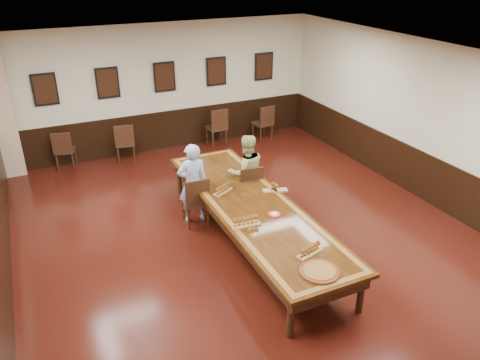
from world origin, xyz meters
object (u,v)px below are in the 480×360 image
chair_woman (248,187)px  person_woman (246,172)px  spare_chair_a (65,149)px  person_man (193,183)px  chair_man (195,200)px  conference_table (252,211)px  spare_chair_c (216,126)px  spare_chair_d (263,122)px  carved_platter (319,271)px  spare_chair_b (125,142)px

chair_woman → person_woman: person_woman is taller
spare_chair_a → person_man: (1.93, -3.65, 0.32)m
chair_man → conference_table: chair_man is taller
chair_woman → spare_chair_c: (0.79, 3.55, 0.02)m
chair_man → spare_chair_d: chair_man is taller
carved_platter → spare_chair_c: bearing=79.4°
person_man → conference_table: bearing=124.9°
spare_chair_a → spare_chair_c: spare_chair_c is taller
person_man → carved_platter: bearing=105.1°
conference_table → chair_woman: bearing=67.4°
spare_chair_b → conference_table: spare_chair_b is taller
carved_platter → chair_woman: bearing=81.5°
spare_chair_a → spare_chair_c: 3.86m
carved_platter → spare_chair_b: bearing=100.1°
chair_man → conference_table: (0.69, -1.02, 0.11)m
spare_chair_a → person_woman: person_woman is taller
spare_chair_b → conference_table: (1.22, -4.60, 0.12)m
chair_man → spare_chair_d: size_ratio=1.01×
spare_chair_d → carved_platter: (-2.57, -6.58, 0.28)m
person_man → spare_chair_a: bearing=-58.4°
spare_chair_a → person_woman: size_ratio=0.61×
chair_man → person_woman: 1.19m
conference_table → carved_platter: carved_platter is taller
spare_chair_c → spare_chair_d: 1.31m
person_man → conference_table: 1.33m
spare_chair_a → person_man: 4.15m
spare_chair_c → carved_platter: size_ratio=1.70×
spare_chair_d → chair_woman: bearing=50.5°
spare_chair_c → person_man: person_man is taller
conference_table → person_man: bearing=121.2°
carved_platter → spare_chair_d: bearing=68.7°
chair_man → spare_chair_b: 3.61m
chair_man → person_man: bearing=-90.0°
spare_chair_d → person_man: 4.65m
person_man → carved_platter: (0.66, -3.25, -0.02)m
spare_chair_d → person_woman: person_woman is taller
spare_chair_b → carved_platter: bearing=109.7°
spare_chair_c → conference_table: size_ratio=0.21×
spare_chair_c → carved_platter: spare_chair_c is taller
chair_woman → person_woman: (0.01, 0.11, 0.28)m
spare_chair_b → person_woman: person_woman is taller
person_woman → conference_table: (-0.46, -1.18, -0.17)m
spare_chair_a → chair_man: bearing=132.0°
chair_man → spare_chair_b: bearing=-77.9°
spare_chair_a → carved_platter: spare_chair_a is taller
chair_woman → spare_chair_b: size_ratio=1.01×
spare_chair_a → conference_table: (2.62, -4.78, 0.14)m
spare_chair_b → spare_chair_a: bearing=2.0°
spare_chair_a → spare_chair_b: bearing=-172.8°
chair_man → spare_chair_c: size_ratio=0.97×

